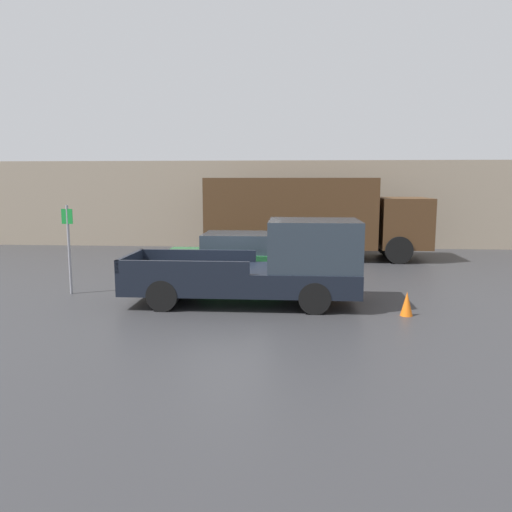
# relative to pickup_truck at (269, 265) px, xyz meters

# --- Properties ---
(ground_plane) EXTENTS (60.00, 60.00, 0.00)m
(ground_plane) POSITION_rel_pickup_truck_xyz_m (-1.02, 0.65, -0.97)
(ground_plane) COLOR #2D2D30
(building_wall) EXTENTS (28.00, 0.15, 3.97)m
(building_wall) POSITION_rel_pickup_truck_xyz_m (-1.02, 10.85, 1.01)
(building_wall) COLOR gray
(building_wall) RESTS_ON ground
(pickup_truck) EXTENTS (5.74, 2.04, 2.10)m
(pickup_truck) POSITION_rel_pickup_truck_xyz_m (0.00, 0.00, 0.00)
(pickup_truck) COLOR black
(pickup_truck) RESTS_ON ground
(car) EXTENTS (4.78, 1.99, 1.47)m
(car) POSITION_rel_pickup_truck_xyz_m (-0.91, 2.91, -0.21)
(car) COLOR #1E592D
(car) RESTS_ON ground
(delivery_truck) EXTENTS (8.59, 2.63, 3.16)m
(delivery_truck) POSITION_rel_pickup_truck_xyz_m (1.20, 7.67, 0.76)
(delivery_truck) COLOR #472D19
(delivery_truck) RESTS_ON ground
(parking_sign) EXTENTS (0.30, 0.07, 2.41)m
(parking_sign) POSITION_rel_pickup_truck_xyz_m (-5.42, 0.71, 0.38)
(parking_sign) COLOR gray
(parking_sign) RESTS_ON ground
(traffic_cone) EXTENTS (0.28, 0.28, 0.55)m
(traffic_cone) POSITION_rel_pickup_truck_xyz_m (3.18, -0.91, -0.69)
(traffic_cone) COLOR orange
(traffic_cone) RESTS_ON ground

